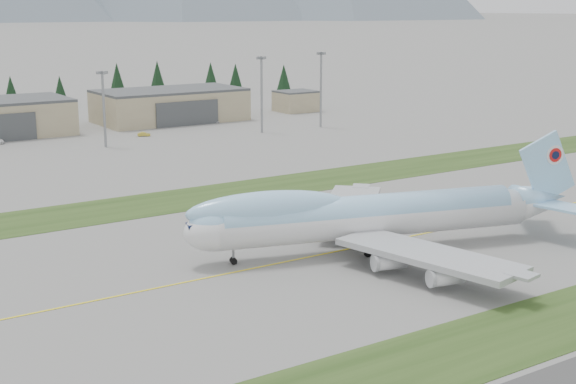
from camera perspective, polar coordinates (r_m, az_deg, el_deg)
ground at (r=125.57m, az=2.21°, el=-4.51°), size 7000.00×7000.00×0.00m
grass_strip_near at (r=99.06m, az=15.25°, el=-9.92°), size 400.00×14.00×0.08m
grass_strip_far at (r=162.95m, az=-7.00°, el=-0.48°), size 400.00×18.00×0.08m
taxiway_line_main at (r=125.57m, az=2.21°, el=-4.51°), size 400.00×0.40×0.02m
boeing_747_freighter at (r=126.68m, az=5.89°, el=-1.64°), size 67.82×56.36×17.88m
hangar_right at (r=274.47m, az=-8.39°, el=6.13°), size 48.00×26.60×10.80m
control_shed at (r=297.44m, az=0.59°, el=6.49°), size 14.00×12.00×7.60m
floodlight_masts at (r=222.61m, az=-12.64°, el=7.02°), size 145.28×8.46×23.84m
service_vehicle_a at (r=241.24m, az=-19.75°, el=3.26°), size 1.66×3.82×1.28m
service_vehicle_b at (r=243.80m, az=-10.20°, el=3.92°), size 4.00×2.86×1.25m
service_vehicle_c at (r=269.27m, az=-5.24°, el=4.93°), size 2.50×4.00×1.08m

